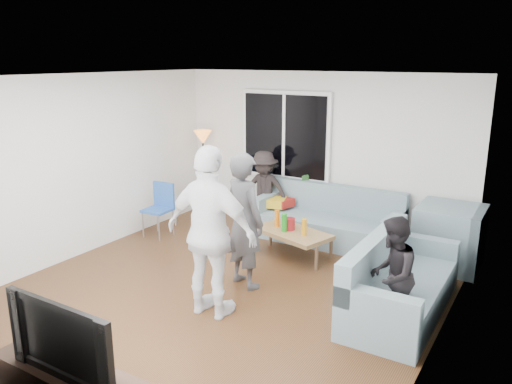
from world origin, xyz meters
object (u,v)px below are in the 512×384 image
Objects in this scene: sofa_back_section at (327,216)px; television at (71,335)px; spectator_right at (392,275)px; floor_lamp at (204,175)px; player_left at (244,221)px; spectator_back at (264,191)px; sofa_right_section at (403,277)px; player_right at (211,233)px; side_chair at (157,211)px; coffee_table at (292,244)px.

television is at bearing -90.42° from sofa_back_section.
floor_lamp is at bearing -124.05° from spectator_right.
player_left is 1.37× the size of spectator_right.
floor_lamp is at bearing 166.40° from spectator_back.
sofa_right_section is 1.60× the size of spectator_right.
sofa_right_section is at bearing -45.14° from sofa_back_section.
television is (-0.03, -4.77, 0.33)m from sofa_back_section.
player_right reaches higher than floor_lamp.
spectator_right reaches higher than side_chair.
sofa_right_section is 2.33× the size of side_chair.
side_chair is at bearing -1.06° from player_left.
player_left is (-0.09, -1.13, 0.66)m from coffee_table.
television is (2.39, -3.59, 0.33)m from side_chair.
player_right is at bearing -74.86° from spectator_right.
floor_lamp is 1.27m from spectator_back.
television is at bearing 92.80° from player_right.
sofa_right_section is 3.28m from spectator_back.
side_chair is 4.32m from television.
sofa_back_section and sofa_right_section have the same top height.
spectator_back is (1.27, -0.04, -0.11)m from floor_lamp.
sofa_right_section is 1.82× the size of coffee_table.
side_chair is (-2.26, -0.33, 0.23)m from coffee_table.
television reaches higher than sofa_right_section.
spectator_back reaches higher than side_chair.
coffee_table is 3.96m from television.
television is (0.12, -1.96, -0.21)m from player_right.
sofa_back_section is 1.18m from spectator_back.
player_right is 1.54× the size of spectator_right.
coffee_table is 1.41m from spectator_back.
player_right reaches higher than side_chair.
side_chair is 4.18m from spectator_right.
floor_lamp is 1.42× the size of television.
floor_lamp is at bearing 178.38° from sofa_back_section.
player_left reaches higher than floor_lamp.
sofa_back_section is at bearing 23.06° from side_chair.
sofa_back_section is 1.47× the size of floor_lamp.
sofa_right_section is 1.98m from player_left.
spectator_right is 3.14m from television.
television is at bearing -38.22° from spectator_right.
sofa_back_section is 2.09× the size of television.
coffee_table is 0.71× the size of floor_lamp.
player_right is 1.96m from spectator_right.
sofa_right_section is (1.65, -1.66, 0.00)m from sofa_back_section.
coffee_table is 0.83× the size of spectator_back.
sofa_right_section is at bearing 61.58° from television.
television is at bearing -88.18° from coffee_table.
side_chair reaches higher than coffee_table.
player_right is at bearing 93.39° from television.
floor_lamp reaches higher than coffee_table.
player_right is at bearing 116.16° from player_left.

